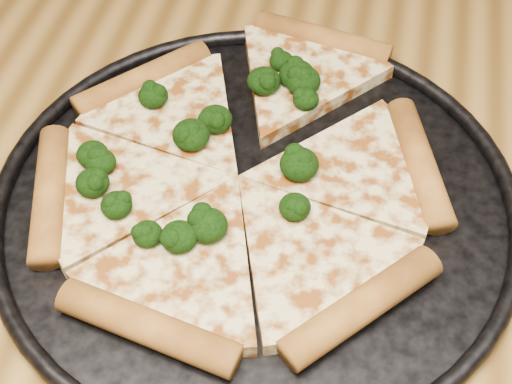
# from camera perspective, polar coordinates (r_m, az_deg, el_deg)

# --- Properties ---
(dining_table) EXTENTS (1.20, 0.90, 0.75)m
(dining_table) POSITION_cam_1_polar(r_m,az_deg,el_deg) (0.59, 5.25, -12.73)
(dining_table) COLOR olive
(dining_table) RESTS_ON ground
(pizza_pan) EXTENTS (0.39, 0.39, 0.02)m
(pizza_pan) POSITION_cam_1_polar(r_m,az_deg,el_deg) (0.55, 0.00, -0.55)
(pizza_pan) COLOR black
(pizza_pan) RESTS_ON dining_table
(pizza) EXTENTS (0.32, 0.36, 0.02)m
(pizza) POSITION_cam_1_polar(r_m,az_deg,el_deg) (0.56, -1.07, 1.56)
(pizza) COLOR beige
(pizza) RESTS_ON pizza_pan
(broccoli_florets) EXTENTS (0.18, 0.22, 0.02)m
(broccoli_florets) POSITION_cam_1_polar(r_m,az_deg,el_deg) (0.57, -2.72, 3.85)
(broccoli_florets) COLOR black
(broccoli_florets) RESTS_ON pizza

